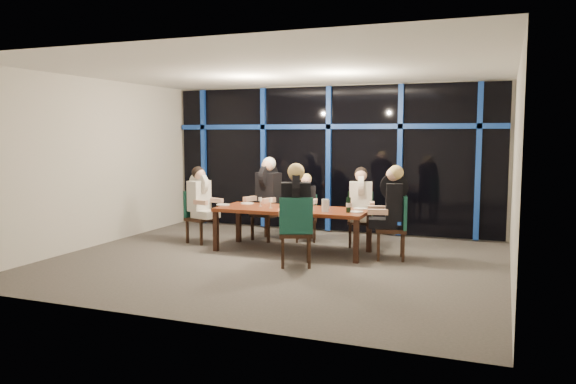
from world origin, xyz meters
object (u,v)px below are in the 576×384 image
(diner_end_left, at_px, (200,193))
(diner_near_mid, at_px, (296,199))
(chair_far_left, at_px, (270,208))
(diner_far_mid, at_px, (306,197))
(chair_end_right, at_px, (397,224))
(chair_near_mid, at_px, (296,228))
(dining_table, at_px, (292,212))
(chair_far_mid, at_px, (306,215))
(diner_far_right, at_px, (361,195))
(water_pitcher, at_px, (325,205))
(wine_bottle, at_px, (349,204))
(chair_end_left, at_px, (198,214))
(diner_far_left, at_px, (267,186))
(diner_end_right, at_px, (392,198))
(chair_far_right, at_px, (360,216))

(diner_end_left, height_order, diner_near_mid, diner_near_mid)
(chair_far_left, bearing_deg, diner_far_mid, 21.95)
(chair_far_left, relative_size, chair_end_right, 1.04)
(diner_far_mid, bearing_deg, chair_near_mid, -91.65)
(dining_table, relative_size, chair_far_mid, 2.99)
(chair_far_left, height_order, chair_near_mid, same)
(chair_near_mid, distance_m, diner_far_right, 2.00)
(chair_far_mid, xyz_separation_m, water_pitcher, (0.77, -1.25, 0.37))
(chair_far_left, relative_size, diner_end_left, 1.14)
(chair_far_left, xyz_separation_m, water_pitcher, (1.45, -1.12, 0.25))
(chair_far_mid, height_order, wine_bottle, wine_bottle)
(chair_end_left, xyz_separation_m, wine_bottle, (2.96, -0.28, 0.34))
(water_pitcher, bearing_deg, chair_end_left, -172.93)
(chair_far_mid, bearing_deg, chair_far_left, 174.02)
(dining_table, bearing_deg, wine_bottle, -8.27)
(chair_end_left, distance_m, water_pitcher, 2.63)
(diner_near_mid, bearing_deg, diner_far_left, -76.41)
(diner_far_mid, height_order, diner_end_right, diner_end_right)
(wine_bottle, bearing_deg, chair_near_mid, -123.44)
(chair_far_left, distance_m, wine_bottle, 2.13)
(chair_far_mid, xyz_separation_m, chair_end_right, (1.89, -0.98, 0.09))
(chair_end_left, distance_m, wine_bottle, 3.00)
(chair_far_right, bearing_deg, chair_far_left, 167.84)
(chair_far_right, distance_m, chair_near_mid, 2.05)
(chair_far_left, relative_size, chair_far_mid, 1.24)
(dining_table, xyz_separation_m, diner_end_left, (-1.85, 0.11, 0.24))
(chair_far_left, relative_size, chair_end_left, 1.11)
(chair_far_right, height_order, diner_end_right, diner_end_right)
(chair_far_left, xyz_separation_m, chair_far_right, (1.75, 0.05, -0.06))
(dining_table, xyz_separation_m, water_pitcher, (0.66, -0.21, 0.17))
(diner_end_left, height_order, diner_end_right, diner_end_right)
(diner_end_right, bearing_deg, chair_far_left, -122.04)
(chair_far_right, distance_m, diner_far_left, 1.85)
(dining_table, height_order, chair_far_right, chair_far_right)
(diner_far_right, xyz_separation_m, wine_bottle, (0.05, -1.02, -0.05))
(diner_end_left, bearing_deg, diner_far_right, -59.95)
(chair_near_mid, bearing_deg, chair_end_right, -162.05)
(chair_end_right, bearing_deg, diner_near_mid, -66.30)
(wine_bottle, distance_m, water_pitcher, 0.38)
(dining_table, xyz_separation_m, diner_far_mid, (-0.09, 0.97, 0.15))
(chair_far_right, xyz_separation_m, chair_end_left, (-2.89, -0.82, -0.00))
(diner_far_left, distance_m, diner_end_left, 1.26)
(diner_far_left, distance_m, wine_bottle, 2.10)
(chair_far_mid, relative_size, diner_far_left, 0.83)
(chair_end_right, distance_m, diner_end_right, 0.42)
(chair_far_mid, xyz_separation_m, diner_near_mid, (0.53, -1.98, 0.54))
(diner_far_right, relative_size, diner_end_left, 1.00)
(diner_far_left, bearing_deg, diner_far_mid, 28.47)
(chair_far_right, xyz_separation_m, diner_far_left, (-1.78, -0.13, 0.48))
(wine_bottle, bearing_deg, dining_table, 171.73)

